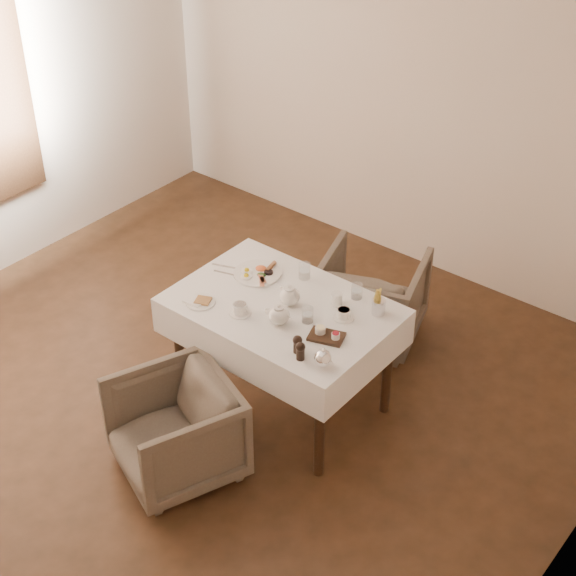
% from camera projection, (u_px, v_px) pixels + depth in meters
% --- Properties ---
extents(table, '(1.28, 0.88, 0.75)m').
position_uv_depth(table, '(282.00, 321.00, 5.19)').
color(table, black).
rests_on(table, ground).
extents(armchair_near, '(0.84, 0.85, 0.60)m').
position_uv_depth(armchair_near, '(175.00, 431.00, 4.92)').
color(armchair_near, brown).
rests_on(armchair_near, ground).
extents(armchair_far, '(0.84, 0.85, 0.62)m').
position_uv_depth(armchair_far, '(372.00, 298.00, 5.96)').
color(armchair_far, brown).
rests_on(armchair_far, ground).
extents(breakfast_plate, '(0.29, 0.29, 0.04)m').
position_uv_depth(breakfast_plate, '(258.00, 273.00, 5.38)').
color(breakfast_plate, white).
rests_on(breakfast_plate, table).
extents(side_plate, '(0.18, 0.17, 0.02)m').
position_uv_depth(side_plate, '(199.00, 302.00, 5.14)').
color(side_plate, white).
rests_on(side_plate, table).
extents(teapot_centre, '(0.20, 0.17, 0.13)m').
position_uv_depth(teapot_centre, '(290.00, 295.00, 5.09)').
color(teapot_centre, white).
rests_on(teapot_centre, table).
extents(teapot_front, '(0.19, 0.16, 0.13)m').
position_uv_depth(teapot_front, '(279.00, 314.00, 4.94)').
color(teapot_front, white).
rests_on(teapot_front, table).
extents(creamer, '(0.07, 0.07, 0.07)m').
position_uv_depth(creamer, '(337.00, 299.00, 5.11)').
color(creamer, white).
rests_on(creamer, table).
extents(teacup_near, '(0.13, 0.13, 0.06)m').
position_uv_depth(teacup_near, '(240.00, 309.00, 5.04)').
color(teacup_near, white).
rests_on(teacup_near, table).
extents(teacup_far, '(0.12, 0.12, 0.06)m').
position_uv_depth(teacup_far, '(344.00, 314.00, 5.01)').
color(teacup_far, white).
rests_on(teacup_far, table).
extents(glass_left, '(0.08, 0.08, 0.10)m').
position_uv_depth(glass_left, '(304.00, 271.00, 5.33)').
color(glass_left, silver).
rests_on(glass_left, table).
extents(glass_mid, '(0.08, 0.08, 0.09)m').
position_uv_depth(glass_mid, '(308.00, 315.00, 4.97)').
color(glass_mid, silver).
rests_on(glass_mid, table).
extents(glass_right, '(0.07, 0.07, 0.09)m').
position_uv_depth(glass_right, '(357.00, 291.00, 5.16)').
color(glass_right, silver).
rests_on(glass_right, table).
extents(condiment_board, '(0.22, 0.18, 0.05)m').
position_uv_depth(condiment_board, '(326.00, 335.00, 4.86)').
color(condiment_board, black).
rests_on(condiment_board, table).
extents(pepper_mill_left, '(0.06, 0.06, 0.11)m').
position_uv_depth(pepper_mill_left, '(297.00, 344.00, 4.74)').
color(pepper_mill_left, black).
rests_on(pepper_mill_left, table).
extents(pepper_mill_right, '(0.07, 0.07, 0.11)m').
position_uv_depth(pepper_mill_right, '(300.00, 351.00, 4.69)').
color(pepper_mill_right, black).
rests_on(pepper_mill_right, table).
extents(silver_pot, '(0.13, 0.12, 0.12)m').
position_uv_depth(silver_pot, '(323.00, 357.00, 4.63)').
color(silver_pot, white).
rests_on(silver_pot, table).
extents(fries_cup, '(0.08, 0.08, 0.17)m').
position_uv_depth(fries_cup, '(379.00, 303.00, 5.01)').
color(fries_cup, silver).
rests_on(fries_cup, table).
extents(cutlery_fork, '(0.18, 0.08, 0.00)m').
position_uv_depth(cutlery_fork, '(226.00, 267.00, 5.46)').
color(cutlery_fork, silver).
rests_on(cutlery_fork, table).
extents(cutlery_knife, '(0.18, 0.07, 0.00)m').
position_uv_depth(cutlery_knife, '(227.00, 274.00, 5.39)').
color(cutlery_knife, silver).
rests_on(cutlery_knife, table).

